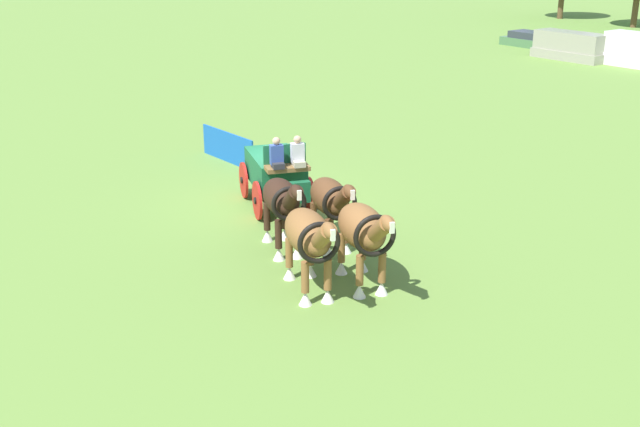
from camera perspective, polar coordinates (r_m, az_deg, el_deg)
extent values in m
plane|color=olive|center=(24.32, -3.16, 0.60)|extent=(220.00, 220.00, 0.00)
cube|color=#195B38|center=(23.98, -3.21, 3.12)|extent=(2.87, 2.16, 0.92)
cube|color=brown|center=(22.41, -2.35, 3.27)|extent=(0.95, 1.34, 0.12)
cube|color=#195B38|center=(22.22, -2.08, 1.49)|extent=(0.60, 1.11, 0.60)
cube|color=#195B38|center=(22.59, -2.55, 4.29)|extent=(0.48, 1.17, 0.55)
cube|color=red|center=(24.14, -3.19, 1.85)|extent=(2.70, 1.12, 0.16)
cylinder|color=red|center=(23.38, -0.75, 1.28)|extent=(1.08, 0.46, 1.12)
cylinder|color=black|center=(23.38, -0.75, 1.28)|extent=(0.25, 0.24, 0.20)
cylinder|color=red|center=(23.04, -4.50, 0.93)|extent=(1.08, 0.46, 1.12)
cylinder|color=black|center=(23.04, -4.50, 0.93)|extent=(0.25, 0.24, 0.20)
cylinder|color=red|center=(25.26, -1.99, 2.69)|extent=(1.08, 0.46, 1.12)
cylinder|color=black|center=(25.26, -1.99, 2.69)|extent=(0.25, 0.24, 0.20)
cylinder|color=red|center=(24.95, -5.47, 2.39)|extent=(1.08, 0.46, 1.12)
cylinder|color=black|center=(24.95, -5.47, 2.39)|extent=(0.25, 0.24, 0.20)
cylinder|color=brown|center=(21.75, -1.65, -0.03)|extent=(2.47, 0.99, 0.10)
cube|color=#BCB293|center=(22.32, -1.53, 3.59)|extent=(0.49, 0.44, 0.16)
cube|color=silver|center=(22.36, -1.62, 4.35)|extent=(0.35, 0.42, 0.55)
sphere|color=tan|center=(22.26, -1.63, 5.31)|extent=(0.22, 0.22, 0.22)
cube|color=#2D2D33|center=(22.19, -3.04, 3.47)|extent=(0.49, 0.44, 0.16)
cube|color=#334C99|center=(22.23, -3.12, 4.23)|extent=(0.35, 0.42, 0.55)
sphere|color=tan|center=(22.13, -3.14, 5.19)|extent=(0.22, 0.22, 0.22)
ellipsoid|color=brown|center=(20.86, 0.68, 1.23)|extent=(2.16, 1.51, 0.88)
cylinder|color=brown|center=(20.55, 1.87, -1.19)|extent=(0.18, 0.18, 0.68)
cone|color=silver|center=(20.73, 1.86, -2.44)|extent=(0.30, 0.30, 0.29)
cylinder|color=brown|center=(20.41, 0.58, -1.33)|extent=(0.18, 0.18, 0.68)
cone|color=silver|center=(20.59, 0.57, -2.58)|extent=(0.30, 0.30, 0.29)
cylinder|color=brown|center=(21.78, 0.76, 0.06)|extent=(0.18, 0.18, 0.68)
cone|color=silver|center=(21.95, 0.75, -1.13)|extent=(0.30, 0.30, 0.29)
cylinder|color=brown|center=(21.65, -0.47, -0.06)|extent=(0.18, 0.18, 0.68)
cone|color=silver|center=(21.82, -0.47, -1.26)|extent=(0.30, 0.30, 0.29)
cylinder|color=brown|center=(19.60, 1.74, 1.18)|extent=(1.01, 0.66, 0.81)
ellipsoid|color=brown|center=(19.18, 2.08, 1.58)|extent=(0.65, 0.45, 0.32)
cube|color=silver|center=(18.93, 2.35, 1.32)|extent=(0.09, 0.11, 0.24)
torus|color=black|center=(20.02, 1.41, 0.72)|extent=(0.43, 0.90, 0.91)
cylinder|color=black|center=(21.89, -0.10, 1.31)|extent=(0.14, 0.14, 0.80)
ellipsoid|color=#331E14|center=(20.50, -2.80, 1.19)|extent=(2.09, 1.47, 0.87)
cylinder|color=#331E14|center=(20.20, -1.67, -1.34)|extent=(0.18, 0.18, 0.76)
cone|color=silver|center=(20.40, -1.65, -2.76)|extent=(0.30, 0.30, 0.32)
cylinder|color=#331E14|center=(20.10, -2.99, -1.48)|extent=(0.18, 0.18, 0.76)
cone|color=silver|center=(20.30, -2.96, -2.90)|extent=(0.30, 0.30, 0.32)
cylinder|color=#331E14|center=(21.42, -2.56, -0.11)|extent=(0.18, 0.18, 0.76)
cone|color=silver|center=(21.61, -2.54, -1.45)|extent=(0.30, 0.30, 0.32)
cylinder|color=#331E14|center=(21.32, -3.81, -0.23)|extent=(0.18, 0.18, 0.76)
cone|color=silver|center=(21.51, -3.78, -1.58)|extent=(0.30, 0.30, 0.32)
cylinder|color=#331E14|center=(19.25, -1.97, 1.16)|extent=(1.01, 0.66, 0.81)
ellipsoid|color=#331E14|center=(18.83, -1.70, 1.56)|extent=(0.65, 0.45, 0.32)
cube|color=silver|center=(18.57, -1.49, 1.30)|extent=(0.09, 0.11, 0.24)
torus|color=black|center=(19.68, -2.22, 0.70)|extent=(0.42, 0.89, 0.90)
cylinder|color=black|center=(21.53, -3.41, 1.25)|extent=(0.14, 0.14, 0.80)
ellipsoid|color=brown|center=(18.49, 3.00, -0.93)|extent=(2.18, 1.60, 0.98)
cylinder|color=brown|center=(18.27, 4.46, -3.86)|extent=(0.18, 0.18, 0.72)
cone|color=silver|center=(18.49, 4.42, -5.33)|extent=(0.30, 0.30, 0.31)
cylinder|color=brown|center=(18.10, 2.85, -4.06)|extent=(0.18, 0.18, 0.72)
cone|color=silver|center=(18.32, 2.83, -5.54)|extent=(0.30, 0.30, 0.31)
cylinder|color=brown|center=(19.46, 3.06, -2.31)|extent=(0.18, 0.18, 0.72)
cone|color=silver|center=(19.66, 3.03, -3.70)|extent=(0.30, 0.30, 0.31)
cylinder|color=brown|center=(19.30, 1.54, -2.48)|extent=(0.18, 0.18, 0.72)
cone|color=silver|center=(19.50, 1.53, -3.88)|extent=(0.30, 0.30, 0.31)
cylinder|color=brown|center=(17.25, 4.37, -1.09)|extent=(1.01, 0.66, 0.81)
ellipsoid|color=brown|center=(16.84, 4.83, -0.70)|extent=(0.65, 0.45, 0.32)
cube|color=silver|center=(16.59, 5.17, -1.02)|extent=(0.09, 0.11, 0.24)
torus|color=black|center=(17.68, 3.93, -1.60)|extent=(0.46, 0.98, 1.00)
cylinder|color=black|center=(19.51, 2.00, -0.73)|extent=(0.14, 0.14, 0.80)
ellipsoid|color=brown|center=(18.13, -0.89, -1.34)|extent=(2.28, 1.61, 0.95)
cylinder|color=brown|center=(17.85, 0.55, -4.37)|extent=(0.18, 0.18, 0.73)
cone|color=silver|center=(18.07, 0.55, -5.88)|extent=(0.30, 0.30, 0.31)
cylinder|color=brown|center=(17.72, -1.07, -4.56)|extent=(0.18, 0.18, 0.73)
cone|color=silver|center=(17.94, -1.06, -6.08)|extent=(0.30, 0.30, 0.31)
cylinder|color=brown|center=(19.14, -0.70, -2.65)|extent=(0.18, 0.18, 0.73)
cone|color=silver|center=(19.34, -0.69, -4.08)|extent=(0.30, 0.30, 0.31)
cylinder|color=brown|center=(19.01, -2.21, -2.81)|extent=(0.18, 0.18, 0.73)
cone|color=silver|center=(19.22, -2.19, -4.25)|extent=(0.30, 0.30, 0.31)
cylinder|color=brown|center=(16.81, 0.28, -1.61)|extent=(1.01, 0.66, 0.81)
ellipsoid|color=brown|center=(16.39, 0.64, -1.22)|extent=(0.65, 0.45, 0.32)
cube|color=silver|center=(16.14, 0.93, -1.56)|extent=(0.09, 0.11, 0.24)
torus|color=black|center=(17.25, -0.07, -2.11)|extent=(0.45, 0.95, 0.97)
cylinder|color=black|center=(19.23, -1.74, -1.04)|extent=(0.14, 0.14, 0.80)
cube|color=#477047|center=(59.40, 14.88, 11.71)|extent=(4.35, 1.93, 0.57)
cube|color=#2D333D|center=(59.46, 14.76, 12.23)|extent=(2.62, 1.76, 0.46)
cube|color=gray|center=(54.13, 17.40, 10.74)|extent=(4.92, 1.84, 0.58)
cube|color=gray|center=(54.02, 17.49, 11.65)|extent=(4.73, 1.70, 1.15)
cylinder|color=brown|center=(73.65, 21.61, 13.56)|extent=(0.50, 0.50, 3.38)
cube|color=#1959B2|center=(28.85, -6.61, 4.73)|extent=(3.20, 0.20, 1.10)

